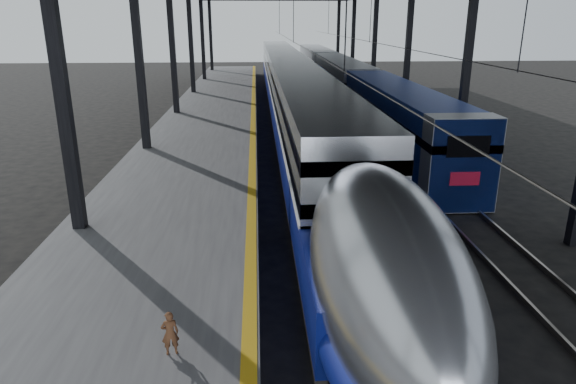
{
  "coord_description": "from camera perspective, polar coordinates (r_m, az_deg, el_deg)",
  "views": [
    {
      "loc": [
        -0.47,
        -9.55,
        6.9
      ],
      "look_at": [
        0.42,
        4.92,
        2.0
      ],
      "focal_mm": 32.0,
      "sensor_mm": 36.0,
      "label": 1
    }
  ],
  "objects": [
    {
      "name": "tgv_train",
      "position": [
        37.05,
        0.35,
        10.99
      ],
      "size": [
        2.91,
        65.2,
        4.18
      ],
      "color": "#B2B4B9",
      "rests_on": "ground"
    },
    {
      "name": "second_train",
      "position": [
        45.51,
        6.1,
        12.16
      ],
      "size": [
        2.62,
        56.05,
        3.6
      ],
      "color": "navy",
      "rests_on": "ground"
    },
    {
      "name": "child",
      "position": [
        9.98,
        -12.98,
        -15.02
      ],
      "size": [
        0.36,
        0.28,
        0.88
      ],
      "primitive_type": "imported",
      "rotation": [
        0.0,
        0.0,
        3.36
      ],
      "color": "#53311B",
      "rests_on": "platform"
    },
    {
      "name": "ground",
      "position": [
        11.79,
        -0.59,
        -17.15
      ],
      "size": [
        160.0,
        160.0,
        0.0
      ],
      "primitive_type": "plane",
      "color": "black",
      "rests_on": "ground"
    },
    {
      "name": "platform",
      "position": [
        30.38,
        -9.21,
        6.27
      ],
      "size": [
        6.0,
        80.0,
        1.0
      ],
      "primitive_type": "cube",
      "color": "#4C4C4F",
      "rests_on": "ground"
    },
    {
      "name": "rails",
      "position": [
        30.73,
        5.92,
        5.75
      ],
      "size": [
        6.52,
        80.0,
        0.16
      ],
      "color": "slate",
      "rests_on": "ground"
    },
    {
      "name": "yellow_strip",
      "position": [
        30.13,
        -3.91,
        7.34
      ],
      "size": [
        0.3,
        80.0,
        0.01
      ],
      "primitive_type": "cube",
      "color": "gold",
      "rests_on": "platform"
    }
  ]
}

